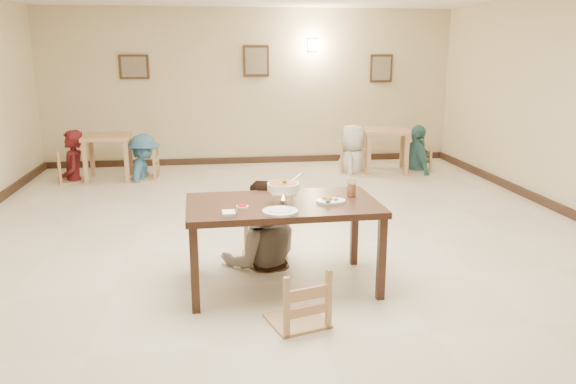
{
  "coord_description": "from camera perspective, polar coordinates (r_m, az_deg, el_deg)",
  "views": [
    {
      "loc": [
        -0.82,
        -6.12,
        2.19
      ],
      "look_at": [
        -0.04,
        -0.53,
        0.77
      ],
      "focal_mm": 35.0,
      "sensor_mm": 36.0,
      "label": 1
    }
  ],
  "objects": [
    {
      "name": "floor",
      "position": [
        6.55,
        -0.28,
        -5.41
      ],
      "size": [
        10.0,
        10.0,
        0.0
      ],
      "primitive_type": "plane",
      "color": "beige",
      "rests_on": "ground"
    },
    {
      "name": "wall_back",
      "position": [
        11.17,
        -3.77,
        10.57
      ],
      "size": [
        10.0,
        0.0,
        10.0
      ],
      "primitive_type": "plane",
      "rotation": [
        1.57,
        0.0,
        0.0
      ],
      "color": "beige",
      "rests_on": "floor"
    },
    {
      "name": "wall_front",
      "position": [
        1.55,
        25.95,
        -14.03
      ],
      "size": [
        10.0,
        0.0,
        10.0
      ],
      "primitive_type": "plane",
      "rotation": [
        -1.57,
        0.0,
        0.0
      ],
      "color": "beige",
      "rests_on": "floor"
    },
    {
      "name": "baseboard_back",
      "position": [
        11.32,
        -3.64,
        3.27
      ],
      "size": [
        8.0,
        0.06,
        0.12
      ],
      "primitive_type": "cube",
      "color": "#311F15",
      "rests_on": "floor"
    },
    {
      "name": "picture_a",
      "position": [
        11.16,
        -15.38,
        12.16
      ],
      "size": [
        0.55,
        0.04,
        0.45
      ],
      "color": "#3C2717",
      "rests_on": "wall_back"
    },
    {
      "name": "picture_b",
      "position": [
        11.11,
        -3.26,
        13.14
      ],
      "size": [
        0.5,
        0.04,
        0.6
      ],
      "color": "#3C2717",
      "rests_on": "wall_back"
    },
    {
      "name": "picture_c",
      "position": [
        11.59,
        9.45,
        12.28
      ],
      "size": [
        0.45,
        0.04,
        0.55
      ],
      "color": "#3C2717",
      "rests_on": "wall_back"
    },
    {
      "name": "wall_sconce",
      "position": [
        11.26,
        2.49,
        14.69
      ],
      "size": [
        0.16,
        0.05,
        0.22
      ],
      "primitive_type": "cube",
      "color": "#FFD88C",
      "rests_on": "wall_back"
    },
    {
      "name": "main_table",
      "position": [
        5.22,
        -0.54,
        -1.91
      ],
      "size": [
        1.8,
        1.04,
        0.83
      ],
      "rotation": [
        0.0,
        0.0,
        0.03
      ],
      "color": "#3C2217",
      "rests_on": "floor"
    },
    {
      "name": "chair_far",
      "position": [
        5.96,
        -2.44,
        -2.1
      ],
      "size": [
        0.5,
        0.5,
        1.06
      ],
      "rotation": [
        0.0,
        0.0,
        -0.11
      ],
      "color": "tan",
      "rests_on": "floor"
    },
    {
      "name": "chair_near",
      "position": [
        4.6,
        0.92,
        -7.8
      ],
      "size": [
        0.45,
        0.45,
        0.95
      ],
      "rotation": [
        0.0,
        0.0,
        3.43
      ],
      "color": "tan",
      "rests_on": "floor"
    },
    {
      "name": "main_diner",
      "position": [
        5.77,
        -2.76,
        1.2
      ],
      "size": [
        0.91,
        0.72,
        1.8
      ],
      "primitive_type": "imported",
      "rotation": [
        0.0,
        0.0,
        3.19
      ],
      "color": "gray",
      "rests_on": "floor"
    },
    {
      "name": "curry_warmer",
      "position": [
        5.13,
        -0.48,
        0.53
      ],
      "size": [
        0.33,
        0.3,
        0.27
      ],
      "color": "silver",
      "rests_on": "main_table"
    },
    {
      "name": "rice_plate_far",
      "position": [
        5.49,
        -0.42,
        -0.07
      ],
      "size": [
        0.26,
        0.26,
        0.06
      ],
      "color": "white",
      "rests_on": "main_table"
    },
    {
      "name": "rice_plate_near",
      "position": [
        4.86,
        -0.82,
        -1.96
      ],
      "size": [
        0.31,
        0.31,
        0.07
      ],
      "color": "white",
      "rests_on": "main_table"
    },
    {
      "name": "fried_plate",
      "position": [
        5.2,
        4.36,
        -0.86
      ],
      "size": [
        0.27,
        0.27,
        0.06
      ],
      "color": "white",
      "rests_on": "main_table"
    },
    {
      "name": "chili_dish",
      "position": [
        5.03,
        -4.66,
        -1.49
      ],
      "size": [
        0.11,
        0.11,
        0.02
      ],
      "color": "white",
      "rests_on": "main_table"
    },
    {
      "name": "napkin_cutlery",
      "position": [
        4.83,
        -6.02,
        -2.15
      ],
      "size": [
        0.14,
        0.22,
        0.03
      ],
      "color": "white",
      "rests_on": "main_table"
    },
    {
      "name": "drink_glass",
      "position": [
        5.42,
        6.47,
        0.32
      ],
      "size": [
        0.08,
        0.08,
        0.16
      ],
      "color": "white",
      "rests_on": "main_table"
    },
    {
      "name": "bg_table_left",
      "position": [
        10.21,
        -17.86,
        4.77
      ],
      "size": [
        0.81,
        0.81,
        0.79
      ],
      "rotation": [
        0.0,
        0.0,
        0.04
      ],
      "color": "tan",
      "rests_on": "floor"
    },
    {
      "name": "bg_table_right",
      "position": [
        10.56,
        9.99,
        5.56
      ],
      "size": [
        0.95,
        0.95,
        0.79
      ],
      "rotation": [
        0.0,
        0.0,
        -0.22
      ],
      "color": "tan",
      "rests_on": "floor"
    },
    {
      "name": "bg_chair_ll",
      "position": [
        10.31,
        -21.12,
        3.91
      ],
      "size": [
        0.5,
        0.5,
        1.06
      ],
      "rotation": [
        0.0,
        0.0,
        1.86
      ],
      "color": "tan",
      "rests_on": "floor"
    },
    {
      "name": "bg_chair_lr",
      "position": [
        10.16,
        -14.47,
        3.98
      ],
      "size": [
        0.45,
        0.45,
        0.96
      ],
      "rotation": [
        0.0,
        0.0,
        -1.65
      ],
      "color": "tan",
      "rests_on": "floor"
    },
    {
      "name": "bg_chair_rl",
      "position": [
        10.48,
        6.65,
        4.67
      ],
      "size": [
        0.46,
        0.46,
        0.97
      ],
      "rotation": [
        0.0,
        0.0,
        1.32
      ],
      "color": "tan",
      "rests_on": "floor"
    },
    {
      "name": "bg_chair_rr",
      "position": [
        10.8,
        13.04,
        4.55
      ],
      "size": [
        0.43,
        0.43,
        0.92
      ],
      "rotation": [
        0.0,
        0.0,
        -1.57
      ],
      "color": "tan",
      "rests_on": "floor"
    },
    {
      "name": "bg_diner_a",
      "position": [
        10.26,
        -21.29,
        5.87
      ],
      "size": [
        0.57,
        0.73,
        1.77
      ],
      "primitive_type": "imported",
      "rotation": [
        0.0,
        0.0,
        4.95
      ],
      "color": "#541418",
      "rests_on": "floor"
    },
    {
      "name": "bg_diner_b",
      "position": [
        10.11,
        -14.58,
        5.73
      ],
      "size": [
        0.7,
        1.08,
        1.58
      ],
      "primitive_type": "imported",
      "rotation": [
        0.0,
        0.0,
        1.45
      ],
      "color": "teal",
      "rests_on": "floor"
    },
    {
      "name": "bg_diner_c",
      "position": [
        10.42,
        6.71,
        6.8
      ],
      "size": [
        0.85,
        1.01,
        1.75
      ],
      "primitive_type": "imported",
      "rotation": [
        0.0,
        0.0,
        4.31
      ],
      "color": "silver",
      "rests_on": "floor"
    },
    {
      "name": "bg_diner_d",
      "position": [
        10.75,
        13.16,
        6.67
      ],
      "size": [
        0.47,
        1.03,
        1.72
      ],
      "primitive_type": "imported",
      "rotation": [
        0.0,
        0.0,
        1.62
      ],
      "color": "teal",
      "rests_on": "floor"
    }
  ]
}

